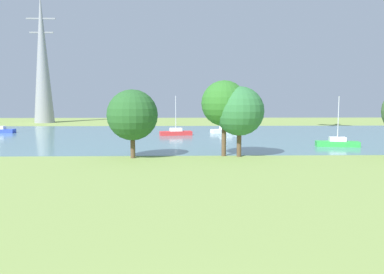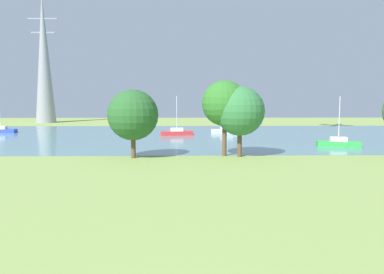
{
  "view_description": "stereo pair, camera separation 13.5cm",
  "coord_description": "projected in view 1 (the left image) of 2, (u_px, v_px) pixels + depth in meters",
  "views": [
    {
      "loc": [
        0.01,
        -7.54,
        5.65
      ],
      "look_at": [
        0.71,
        19.6,
        2.9
      ],
      "focal_mm": 36.45,
      "sensor_mm": 36.0,
      "label": 1
    },
    {
      "loc": [
        0.15,
        -7.55,
        5.65
      ],
      "look_at": [
        0.71,
        19.6,
        2.9
      ],
      "focal_mm": 36.45,
      "sensor_mm": 36.0,
      "label": 2
    }
  ],
  "objects": [
    {
      "name": "tree_east_near",
      "position": [
        132.0,
        115.0,
        36.18
      ],
      "size": [
        4.75,
        4.75,
        6.42
      ],
      "color": "brown",
      "rests_on": "ground"
    },
    {
      "name": "ground_plane",
      "position": [
        182.0,
        171.0,
        29.95
      ],
      "size": [
        160.0,
        160.0,
        0.0
      ],
      "primitive_type": "plane",
      "color": "#7F994C"
    },
    {
      "name": "tree_west_near",
      "position": [
        239.0,
        111.0,
        37.02
      ],
      "size": [
        4.7,
        4.7,
        6.73
      ],
      "color": "brown",
      "rests_on": "ground"
    },
    {
      "name": "tree_west_far",
      "position": [
        224.0,
        104.0,
        37.39
      ],
      "size": [
        4.4,
        4.4,
        7.31
      ],
      "color": "brown",
      "rests_on": "ground"
    },
    {
      "name": "electricity_pylon",
      "position": [
        42.0,
        58.0,
        86.64
      ],
      "size": [
        6.4,
        4.4,
        28.75
      ],
      "color": "gray",
      "rests_on": "ground"
    },
    {
      "name": "sailboat_green",
      "position": [
        337.0,
        143.0,
        45.07
      ],
      "size": [
        4.99,
        2.35,
        5.79
      ],
      "color": "green",
      "rests_on": "water_surface"
    },
    {
      "name": "sailboat_white",
      "position": [
        226.0,
        130.0,
        62.27
      ],
      "size": [
        5.02,
        2.69,
        7.94
      ],
      "color": "white",
      "rests_on": "water_surface"
    },
    {
      "name": "water_surface",
      "position": [
        182.0,
        136.0,
        57.8
      ],
      "size": [
        140.0,
        40.0,
        0.02
      ],
      "primitive_type": "cube",
      "color": "slate",
      "rests_on": "ground"
    },
    {
      "name": "sailboat_red",
      "position": [
        176.0,
        132.0,
        58.5
      ],
      "size": [
        5.0,
        2.4,
        5.9
      ],
      "color": "red",
      "rests_on": "water_surface"
    }
  ]
}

